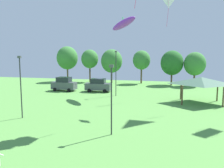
{
  "coord_description": "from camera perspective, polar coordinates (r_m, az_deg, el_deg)",
  "views": [
    {
      "loc": [
        4.87,
        1.44,
        6.83
      ],
      "look_at": [
        1.46,
        15.34,
        4.96
      ],
      "focal_mm": 38.0,
      "sensor_mm": 36.0,
      "label": 1
    }
  ],
  "objects": [
    {
      "name": "treeline_tree_2",
      "position": [
        54.9,
        -0.08,
        5.53
      ],
      "size": [
        4.91,
        4.91,
        7.72
      ],
      "color": "brown",
      "rests_on": "ground"
    },
    {
      "name": "treeline_tree_5",
      "position": [
        52.25,
        19.31,
        4.59
      ],
      "size": [
        4.43,
        4.43,
        7.07
      ],
      "color": "brown",
      "rests_on": "ground"
    },
    {
      "name": "light_post_2",
      "position": [
        19.6,
        -0.15,
        -2.79
      ],
      "size": [
        0.36,
        0.2,
        5.91
      ],
      "color": "#2D2D33",
      "rests_on": "ground"
    },
    {
      "name": "parked_car_leftmost",
      "position": [
        43.98,
        -11.46,
        -0.02
      ],
      "size": [
        4.52,
        2.13,
        2.54
      ],
      "rotation": [
        0.0,
        0.0,
        -0.03
      ],
      "color": "#4C5156",
      "rests_on": "ground"
    },
    {
      "name": "treeline_tree_0",
      "position": [
        58.41,
        -10.71,
        6.17
      ],
      "size": [
        5.05,
        5.05,
        8.46
      ],
      "color": "brown",
      "rests_on": "ground"
    },
    {
      "name": "kite_flying_6",
      "position": [
        39.16,
        13.34,
        19.06
      ],
      "size": [
        1.97,
        1.88,
        5.4
      ],
      "color": "white"
    },
    {
      "name": "light_post_0",
      "position": [
        37.85,
        0.95,
        3.15
      ],
      "size": [
        0.36,
        0.2,
        7.19
      ],
      "color": "#2D2D33",
      "rests_on": "ground"
    },
    {
      "name": "parked_car_second_from_left",
      "position": [
        42.18,
        -3.35,
        -0.3
      ],
      "size": [
        4.59,
        2.04,
        2.36
      ],
      "rotation": [
        0.0,
        0.0,
        0.03
      ],
      "color": "#4C5156",
      "rests_on": "ground"
    },
    {
      "name": "light_post_1",
      "position": [
        26.45,
        -21.12,
        0.1
      ],
      "size": [
        0.36,
        0.2,
        6.56
      ],
      "color": "#2D2D33",
      "rests_on": "ground"
    },
    {
      "name": "park_pavilion",
      "position": [
        34.54,
        20.65,
        0.72
      ],
      "size": [
        6.5,
        5.15,
        3.6
      ],
      "color": "brown",
      "rests_on": "ground"
    },
    {
      "name": "kite_flying_0",
      "position": [
        38.15,
        2.77,
        14.29
      ],
      "size": [
        4.95,
        4.0,
        2.49
      ],
      "color": "purple"
    },
    {
      "name": "treeline_tree_3",
      "position": [
        53.96,
        7.12,
        5.71
      ],
      "size": [
        3.92,
        3.92,
        7.44
      ],
      "color": "brown",
      "rests_on": "ground"
    },
    {
      "name": "treeline_tree_1",
      "position": [
        56.52,
        -5.37,
        5.99
      ],
      "size": [
        4.01,
        4.01,
        7.67
      ],
      "color": "brown",
      "rests_on": "ground"
    },
    {
      "name": "treeline_tree_4",
      "position": [
        52.5,
        14.23,
        4.94
      ],
      "size": [
        4.81,
        4.81,
        7.41
      ],
      "color": "brown",
      "rests_on": "ground"
    }
  ]
}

